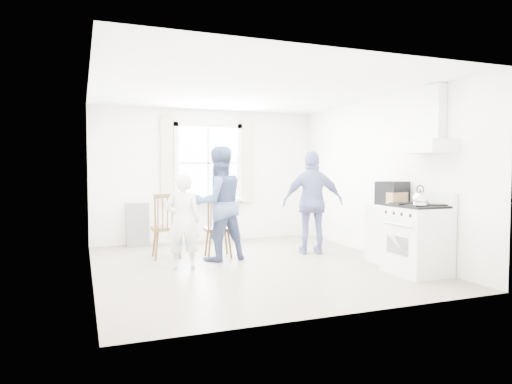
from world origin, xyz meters
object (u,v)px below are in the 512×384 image
at_px(windsor_chair_a, 167,219).
at_px(person_left, 183,221).
at_px(gas_stove, 417,239).
at_px(low_cabinet, 389,234).
at_px(person_right, 313,203).
at_px(stereo_stack, 392,193).
at_px(windsor_chair_b, 219,220).
at_px(person_mid, 219,204).

distance_m(windsor_chair_a, person_left, 0.80).
relative_size(gas_stove, low_cabinet, 1.24).
xyz_separation_m(low_cabinet, person_right, (-0.69, 1.14, 0.42)).
bearing_deg(stereo_stack, person_left, 165.05).
distance_m(low_cabinet, windsor_chair_a, 3.46).
xyz_separation_m(stereo_stack, person_right, (-0.71, 1.18, -0.21)).
bearing_deg(windsor_chair_b, person_mid, -110.24).
xyz_separation_m(gas_stove, person_mid, (-2.27, 1.88, 0.41)).
xyz_separation_m(low_cabinet, windsor_chair_b, (-2.29, 1.31, 0.16)).
bearing_deg(gas_stove, low_cabinet, 84.32).
height_order(low_cabinet, windsor_chair_b, windsor_chair_b).
bearing_deg(windsor_chair_b, person_left, -142.15).
xyz_separation_m(windsor_chair_b, person_mid, (-0.05, -0.13, 0.28)).
height_order(person_mid, person_right, person_mid).
distance_m(person_left, person_mid, 0.80).
distance_m(windsor_chair_b, person_mid, 0.31).
relative_size(person_left, person_mid, 0.77).
distance_m(gas_stove, person_right, 1.98).
bearing_deg(person_mid, person_right, 170.21).
relative_size(stereo_stack, windsor_chair_b, 0.47).
bearing_deg(gas_stove, windsor_chair_b, 137.91).
height_order(person_left, person_mid, person_mid).
xyz_separation_m(windsor_chair_a, windsor_chair_b, (0.79, -0.25, -0.03)).
relative_size(low_cabinet, windsor_chair_b, 0.90).
height_order(windsor_chair_b, person_mid, person_mid).
height_order(gas_stove, person_right, person_right).
height_order(windsor_chair_b, person_left, person_left).
relative_size(windsor_chair_a, person_mid, 0.59).
xyz_separation_m(low_cabinet, stereo_stack, (0.01, -0.04, 0.63)).
height_order(gas_stove, person_left, person_left).
height_order(gas_stove, stereo_stack, stereo_stack).
bearing_deg(windsor_chair_a, person_mid, -26.57).
relative_size(gas_stove, person_left, 0.81).
height_order(stereo_stack, person_right, person_right).
xyz_separation_m(stereo_stack, windsor_chair_b, (-2.31, 1.35, -0.46)).
xyz_separation_m(stereo_stack, person_left, (-3.01, 0.80, -0.39)).
relative_size(person_mid, person_right, 1.03).
bearing_deg(person_left, windsor_chair_b, -130.95).
bearing_deg(person_left, low_cabinet, 176.91).
relative_size(windsor_chair_b, person_left, 0.73).
bearing_deg(low_cabinet, windsor_chair_b, 150.30).
bearing_deg(person_right, person_mid, 16.76).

